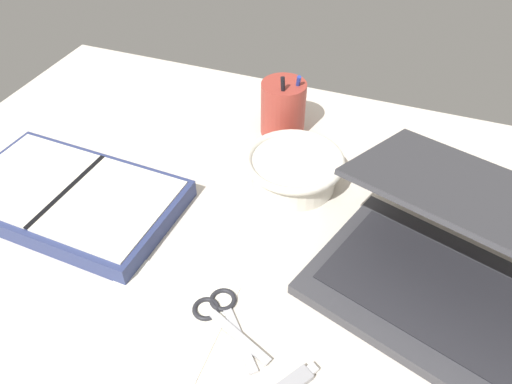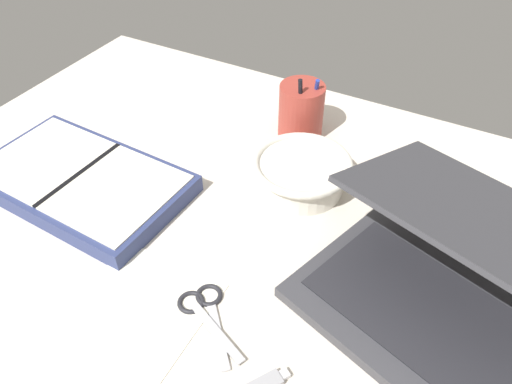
% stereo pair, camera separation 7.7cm
% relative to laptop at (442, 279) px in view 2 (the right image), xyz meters
% --- Properties ---
extents(desk_top, '(1.40, 1.00, 0.02)m').
position_rel_laptop_xyz_m(desk_top, '(-0.25, -0.03, -0.06)').
color(desk_top, beige).
rests_on(desk_top, ground).
extents(laptop, '(0.41, 0.41, 0.17)m').
position_rel_laptop_xyz_m(laptop, '(0.00, 0.00, 0.00)').
color(laptop, '#38383D').
rests_on(laptop, desk_top).
extents(bowl, '(0.18, 0.18, 0.06)m').
position_rel_laptop_xyz_m(bowl, '(-0.27, 0.14, -0.02)').
color(bowl, silver).
rests_on(bowl, desk_top).
extents(pen_cup, '(0.09, 0.09, 0.14)m').
position_rel_laptop_xyz_m(pen_cup, '(-0.34, 0.28, 0.00)').
color(pen_cup, '#9E382D').
rests_on(pen_cup, desk_top).
extents(planner, '(0.38, 0.23, 0.04)m').
position_rel_laptop_xyz_m(planner, '(-0.60, -0.05, -0.04)').
color(planner, navy).
rests_on(planner, desk_top).
extents(scissors, '(0.13, 0.11, 0.01)m').
position_rel_laptop_xyz_m(scissors, '(-0.28, -0.16, -0.05)').
color(scissors, '#B7B7BC').
rests_on(scissors, desk_top).
extents(paper_sheet_front, '(0.18, 0.27, 0.00)m').
position_rel_laptop_xyz_m(paper_sheet_front, '(-0.36, -0.25, -0.05)').
color(paper_sheet_front, silver).
rests_on(paper_sheet_front, desk_top).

